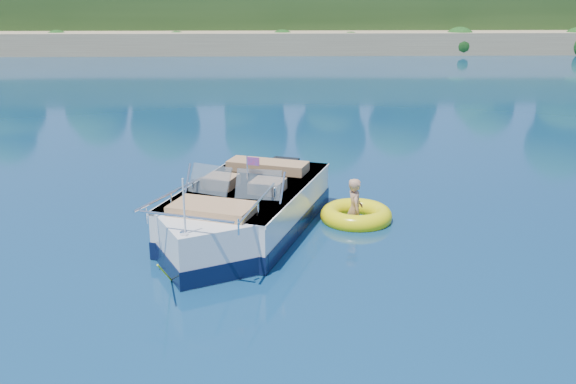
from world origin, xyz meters
name	(u,v)px	position (x,y,z in m)	size (l,w,h in m)	color
ground	(194,267)	(0.00, 0.00, 0.00)	(160.00, 160.00, 0.00)	#092344
shoreline	(258,19)	(0.00, 63.77, 0.98)	(170.00, 59.00, 6.00)	#947A56
motorboat	(242,215)	(0.76, 1.46, 0.39)	(3.39, 5.76, 2.00)	white
tow_tube	(356,215)	(3.04, 2.20, 0.10)	(1.68, 1.68, 0.38)	yellow
boy	(354,220)	(3.00, 2.17, 0.00)	(0.50, 0.33, 1.38)	tan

